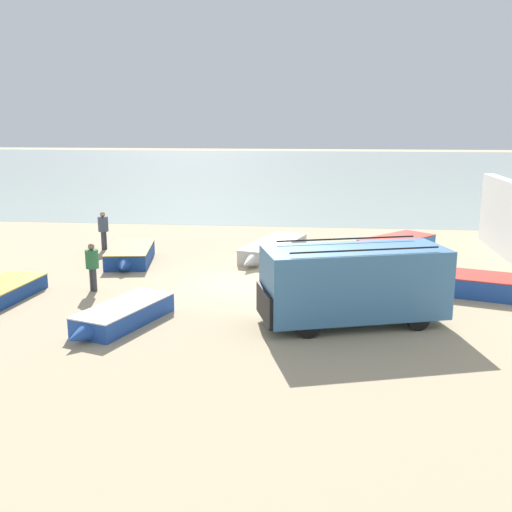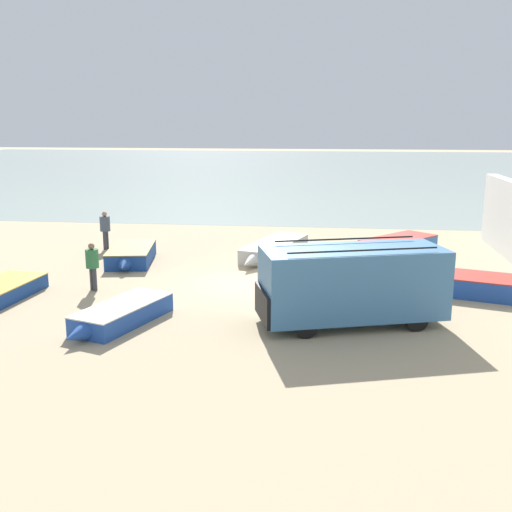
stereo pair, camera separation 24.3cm
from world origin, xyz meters
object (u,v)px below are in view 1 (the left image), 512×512
object	(u,v)px
fishing_rowboat_5	(272,250)
fisherman_1	(92,263)
fishing_rowboat_0	(130,255)
fisherman_0	(103,227)
parked_van	(353,282)
fishing_rowboat_4	(483,285)
fishing_rowboat_1	(399,243)
fishing_rowboat_3	(121,315)

from	to	relation	value
fishing_rowboat_5	fisherman_1	xyz separation A→B (m)	(-5.81, -5.95, 0.69)
fishing_rowboat_0	fisherman_0	world-z (taller)	fisherman_0
fishing_rowboat_5	fisherman_0	world-z (taller)	fisherman_0
parked_van	fishing_rowboat_0	bearing A→B (deg)	-53.73
fishing_rowboat_0	fishing_rowboat_4	bearing A→B (deg)	67.10
fishing_rowboat_4	fishing_rowboat_1	bearing A→B (deg)	122.86
fishing_rowboat_1	fisherman_1	size ratio (longest dim) A/B	2.42
fisherman_1	fishing_rowboat_1	bearing A→B (deg)	-17.55
fisherman_0	fishing_rowboat_4	bearing A→B (deg)	169.64
fishing_rowboat_5	fisherman_1	world-z (taller)	fisherman_1
fishing_rowboat_1	fisherman_1	bearing A→B (deg)	168.18
fisherman_0	fishing_rowboat_5	bearing A→B (deg)	-175.13
fishing_rowboat_3	fisherman_1	xyz separation A→B (m)	(-2.13, 3.33, 0.73)
fishing_rowboat_0	fisherman_1	world-z (taller)	fisherman_1
fishing_rowboat_0	fisherman_0	bearing A→B (deg)	-150.29
fishing_rowboat_0	fisherman_1	xyz separation A→B (m)	(0.01, -4.15, 0.68)
fishing_rowboat_5	parked_van	bearing A→B (deg)	37.03
fisherman_1	fishing_rowboat_0	bearing A→B (deg)	37.41
fishing_rowboat_0	fishing_rowboat_1	world-z (taller)	fishing_rowboat_0
fishing_rowboat_0	fishing_rowboat_5	world-z (taller)	fishing_rowboat_0
fishing_rowboat_0	fishing_rowboat_5	size ratio (longest dim) A/B	0.75
fishing_rowboat_4	fishing_rowboat_5	bearing A→B (deg)	164.28
fishing_rowboat_4	fishing_rowboat_0	bearing A→B (deg)	-175.92
fishing_rowboat_0	fishing_rowboat_4	world-z (taller)	fishing_rowboat_4
fishing_rowboat_1	fishing_rowboat_5	distance (m)	6.08
parked_van	fishing_rowboat_4	world-z (taller)	parked_van
fishing_rowboat_3	fishing_rowboat_5	size ratio (longest dim) A/B	0.75
fishing_rowboat_4	fisherman_0	distance (m)	16.52
fisherman_0	parked_van	bearing A→B (deg)	149.87
fishing_rowboat_1	fisherman_0	world-z (taller)	fisherman_0
parked_van	fisherman_0	distance (m)	14.19
fisherman_0	fisherman_1	xyz separation A→B (m)	(2.03, -6.63, -0.04)
fishing_rowboat_1	fishing_rowboat_3	xyz separation A→B (m)	(-9.37, -11.43, -0.01)
parked_van	fisherman_1	size ratio (longest dim) A/B	3.34
fishing_rowboat_4	fisherman_0	world-z (taller)	fisherman_0
fisherman_1	parked_van	bearing A→B (deg)	-68.42
fishing_rowboat_1	fisherman_0	size ratio (longest dim) A/B	2.33
parked_van	fishing_rowboat_0	size ratio (longest dim) A/B	1.37
fishing_rowboat_1	fishing_rowboat_5	xyz separation A→B (m)	(-5.68, -2.16, 0.03)
fishing_rowboat_3	fishing_rowboat_4	size ratio (longest dim) A/B	1.00
fishing_rowboat_5	fishing_rowboat_4	bearing A→B (deg)	73.96
fishing_rowboat_4	fisherman_1	world-z (taller)	fisherman_1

